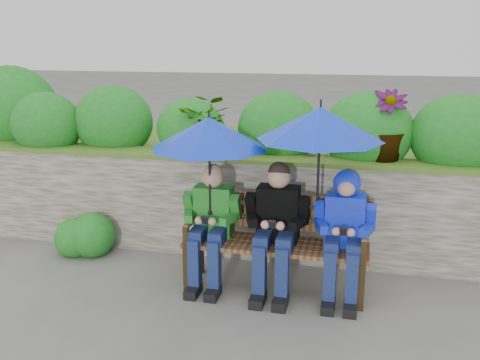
% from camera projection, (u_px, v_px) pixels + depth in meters
% --- Properties ---
extents(ground, '(60.00, 60.00, 0.00)m').
position_uv_depth(ground, '(237.00, 284.00, 4.84)').
color(ground, '#585951').
rests_on(ground, ground).
extents(garden_backdrop, '(8.00, 2.86, 1.89)m').
position_uv_depth(garden_backdrop, '(269.00, 172.00, 6.16)').
color(garden_backdrop, '#5C5448').
rests_on(garden_backdrop, ground).
extents(park_bench, '(1.60, 0.47, 0.84)m').
position_uv_depth(park_bench, '(277.00, 236.00, 4.68)').
color(park_bench, black).
rests_on(park_bench, ground).
extents(boy_left, '(0.50, 0.58, 1.09)m').
position_uv_depth(boy_left, '(211.00, 220.00, 4.71)').
color(boy_left, '#19641D').
rests_on(boy_left, ground).
extents(boy_middle, '(0.54, 0.62, 1.14)m').
position_uv_depth(boy_middle, '(276.00, 223.00, 4.57)').
color(boy_middle, black).
rests_on(boy_middle, ground).
extents(boy_right, '(0.50, 0.61, 1.10)m').
position_uv_depth(boy_right, '(344.00, 225.00, 4.45)').
color(boy_right, '#031AD4').
rests_on(boy_right, ground).
extents(umbrella_left, '(1.02, 1.02, 0.92)m').
position_uv_depth(umbrella_left, '(209.00, 133.00, 4.52)').
color(umbrella_left, '#0C2CD2').
rests_on(umbrella_left, ground).
extents(umbrella_right, '(1.05, 1.05, 1.01)m').
position_uv_depth(umbrella_right, '(320.00, 124.00, 4.31)').
color(umbrella_right, '#0C2CD2').
rests_on(umbrella_right, ground).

